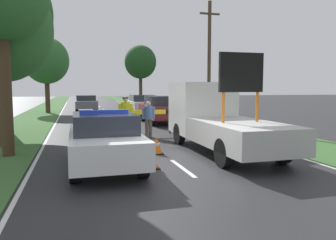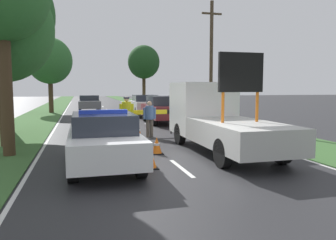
{
  "view_description": "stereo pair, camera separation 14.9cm",
  "coord_description": "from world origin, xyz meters",
  "px_view_note": "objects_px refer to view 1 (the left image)",
  "views": [
    {
      "loc": [
        -2.77,
        -8.02,
        2.17
      ],
      "look_at": [
        0.22,
        2.44,
        1.1
      ],
      "focal_mm": 35.0,
      "sensor_mm": 36.0,
      "label": 1
    },
    {
      "loc": [
        -2.62,
        -8.06,
        2.17
      ],
      "look_at": [
        0.22,
        2.44,
        1.1
      ],
      "focal_mm": 35.0,
      "sensor_mm": 36.0,
      "label": 2
    }
  ],
  "objects_px": {
    "road_barrier": "(143,114)",
    "traffic_cone_lane_edge": "(157,146)",
    "queued_car_wagon_maroon": "(160,109)",
    "utility_pole": "(209,62)",
    "police_officer": "(125,113)",
    "traffic_cone_behind_barrier": "(150,157)",
    "traffic_cone_near_police": "(88,133)",
    "queued_car_van_white": "(142,105)",
    "traffic_cone_centre_front": "(137,131)",
    "roadside_tree_near_left": "(2,13)",
    "queued_car_suv_grey": "(86,103)",
    "police_car": "(104,140)",
    "pedestrian_civilian": "(148,116)",
    "work_truck": "(216,117)",
    "roadside_tree_far_left": "(140,62)",
    "roadside_tree_near_right": "(46,61)",
    "traffic_cone_near_truck": "(101,129)"
  },
  "relations": [
    {
      "from": "pedestrian_civilian",
      "to": "queued_car_van_white",
      "type": "bearing_deg",
      "value": 65.41
    },
    {
      "from": "traffic_cone_near_police",
      "to": "utility_pole",
      "type": "distance_m",
      "value": 8.78
    },
    {
      "from": "queued_car_suv_grey",
      "to": "traffic_cone_behind_barrier",
      "type": "bearing_deg",
      "value": 92.36
    },
    {
      "from": "roadside_tree_near_left",
      "to": "utility_pole",
      "type": "height_order",
      "value": "roadside_tree_near_left"
    },
    {
      "from": "utility_pole",
      "to": "queued_car_suv_grey",
      "type": "bearing_deg",
      "value": 116.32
    },
    {
      "from": "road_barrier",
      "to": "utility_pole",
      "type": "distance_m",
      "value": 6.05
    },
    {
      "from": "road_barrier",
      "to": "traffic_cone_near_police",
      "type": "distance_m",
      "value": 2.8
    },
    {
      "from": "traffic_cone_centre_front",
      "to": "traffic_cone_lane_edge",
      "type": "relative_size",
      "value": 0.98
    },
    {
      "from": "roadside_tree_far_left",
      "to": "queued_car_van_white",
      "type": "bearing_deg",
      "value": -100.81
    },
    {
      "from": "traffic_cone_lane_edge",
      "to": "queued_car_van_white",
      "type": "height_order",
      "value": "queued_car_van_white"
    },
    {
      "from": "police_car",
      "to": "queued_car_wagon_maroon",
      "type": "relative_size",
      "value": 1.02
    },
    {
      "from": "work_truck",
      "to": "road_barrier",
      "type": "height_order",
      "value": "work_truck"
    },
    {
      "from": "work_truck",
      "to": "roadside_tree_far_left",
      "type": "height_order",
      "value": "roadside_tree_far_left"
    },
    {
      "from": "police_officer",
      "to": "traffic_cone_behind_barrier",
      "type": "height_order",
      "value": "police_officer"
    },
    {
      "from": "queued_car_suv_grey",
      "to": "utility_pole",
      "type": "xyz_separation_m",
      "value": [
        6.57,
        -13.28,
        2.87
      ]
    },
    {
      "from": "work_truck",
      "to": "roadside_tree_far_left",
      "type": "bearing_deg",
      "value": -97.92
    },
    {
      "from": "road_barrier",
      "to": "traffic_cone_centre_front",
      "type": "height_order",
      "value": "road_barrier"
    },
    {
      "from": "pedestrian_civilian",
      "to": "queued_car_van_white",
      "type": "distance_m",
      "value": 11.03
    },
    {
      "from": "police_car",
      "to": "queued_car_suv_grey",
      "type": "xyz_separation_m",
      "value": [
        0.24,
        22.09,
        0.03
      ]
    },
    {
      "from": "police_car",
      "to": "work_truck",
      "type": "bearing_deg",
      "value": 23.55
    },
    {
      "from": "traffic_cone_near_police",
      "to": "utility_pole",
      "type": "xyz_separation_m",
      "value": [
        7.06,
        3.98,
        3.38
      ]
    },
    {
      "from": "traffic_cone_centre_front",
      "to": "roadside_tree_near_left",
      "type": "distance_m",
      "value": 8.39
    },
    {
      "from": "queued_car_wagon_maroon",
      "to": "queued_car_suv_grey",
      "type": "distance_m",
      "value": 12.3
    },
    {
      "from": "roadside_tree_far_left",
      "to": "utility_pole",
      "type": "relative_size",
      "value": 1.02
    },
    {
      "from": "queued_car_van_white",
      "to": "traffic_cone_near_police",
      "type": "bearing_deg",
      "value": 67.89
    },
    {
      "from": "queued_car_van_white",
      "to": "utility_pole",
      "type": "relative_size",
      "value": 0.61
    },
    {
      "from": "police_officer",
      "to": "traffic_cone_near_police",
      "type": "bearing_deg",
      "value": 42.45
    },
    {
      "from": "queued_car_wagon_maroon",
      "to": "road_barrier",
      "type": "bearing_deg",
      "value": 66.74
    },
    {
      "from": "pedestrian_civilian",
      "to": "roadside_tree_near_right",
      "type": "bearing_deg",
      "value": 93.75
    },
    {
      "from": "pedestrian_civilian",
      "to": "queued_car_suv_grey",
      "type": "relative_size",
      "value": 0.34
    },
    {
      "from": "traffic_cone_lane_edge",
      "to": "queued_car_wagon_maroon",
      "type": "xyz_separation_m",
      "value": [
        2.46,
        9.14,
        0.59
      ]
    },
    {
      "from": "traffic_cone_behind_barrier",
      "to": "queued_car_wagon_maroon",
      "type": "height_order",
      "value": "queued_car_wagon_maroon"
    },
    {
      "from": "road_barrier",
      "to": "queued_car_wagon_maroon",
      "type": "bearing_deg",
      "value": 73.44
    },
    {
      "from": "utility_pole",
      "to": "roadside_tree_near_left",
      "type": "bearing_deg",
      "value": -176.18
    },
    {
      "from": "traffic_cone_near_police",
      "to": "roadside_tree_far_left",
      "type": "xyz_separation_m",
      "value": [
        7.13,
        24.87,
        4.92
      ]
    },
    {
      "from": "traffic_cone_behind_barrier",
      "to": "police_car",
      "type": "bearing_deg",
      "value": 156.29
    },
    {
      "from": "road_barrier",
      "to": "traffic_cone_lane_edge",
      "type": "xyz_separation_m",
      "value": [
        -0.47,
        -4.51,
        -0.69
      ]
    },
    {
      "from": "police_car",
      "to": "queued_car_suv_grey",
      "type": "relative_size",
      "value": 0.97
    },
    {
      "from": "work_truck",
      "to": "queued_car_suv_grey",
      "type": "height_order",
      "value": "work_truck"
    },
    {
      "from": "queued_car_suv_grey",
      "to": "queued_car_wagon_maroon",
      "type": "bearing_deg",
      "value": 109.14
    },
    {
      "from": "traffic_cone_behind_barrier",
      "to": "queued_car_van_white",
      "type": "relative_size",
      "value": 0.14
    },
    {
      "from": "queued_car_wagon_maroon",
      "to": "utility_pole",
      "type": "bearing_deg",
      "value": 146.74
    },
    {
      "from": "traffic_cone_near_truck",
      "to": "traffic_cone_behind_barrier",
      "type": "xyz_separation_m",
      "value": [
        0.81,
        -6.44,
        -0.0
      ]
    },
    {
      "from": "roadside_tree_near_left",
      "to": "traffic_cone_near_truck",
      "type": "bearing_deg",
      "value": -27.05
    },
    {
      "from": "police_car",
      "to": "traffic_cone_near_police",
      "type": "distance_m",
      "value": 4.87
    },
    {
      "from": "work_truck",
      "to": "utility_pole",
      "type": "distance_m",
      "value": 8.12
    },
    {
      "from": "police_officer",
      "to": "traffic_cone_near_truck",
      "type": "bearing_deg",
      "value": -4.08
    },
    {
      "from": "queued_car_van_white",
      "to": "roadside_tree_far_left",
      "type": "distance_m",
      "value": 14.71
    },
    {
      "from": "police_officer",
      "to": "pedestrian_civilian",
      "type": "relative_size",
      "value": 1.12
    },
    {
      "from": "roadside_tree_near_right",
      "to": "work_truck",
      "type": "bearing_deg",
      "value": -70.17
    }
  ]
}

